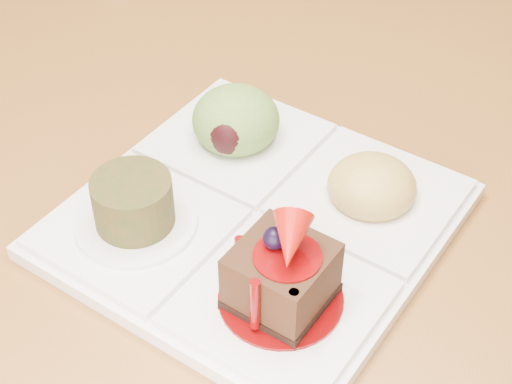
# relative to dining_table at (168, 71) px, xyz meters

# --- Properties ---
(dining_table) EXTENTS (1.00, 1.80, 0.75)m
(dining_table) POSITION_rel_dining_table_xyz_m (0.00, 0.00, 0.00)
(dining_table) COLOR brown
(dining_table) RESTS_ON ground
(sampler_plate) EXTENTS (0.33, 0.33, 0.10)m
(sampler_plate) POSITION_rel_dining_table_xyz_m (0.17, -0.27, 0.09)
(sampler_plate) COLOR white
(sampler_plate) RESTS_ON dining_table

